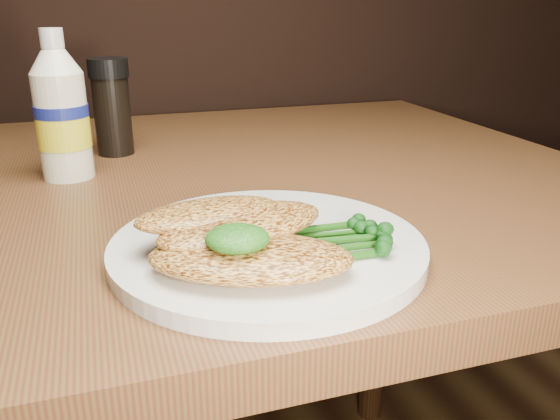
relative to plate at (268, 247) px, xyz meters
name	(u,v)px	position (x,y,z in m)	size (l,w,h in m)	color
plate	(268,247)	(0.00, 0.00, 0.00)	(0.26, 0.26, 0.01)	white
chicken_front	(251,258)	(-0.03, -0.06, 0.02)	(0.15, 0.08, 0.02)	gold
chicken_mid	(242,225)	(-0.02, -0.01, 0.03)	(0.15, 0.07, 0.02)	gold
chicken_back	(209,214)	(-0.05, 0.01, 0.03)	(0.12, 0.06, 0.02)	gold
pesto_front	(237,238)	(-0.04, -0.06, 0.04)	(0.05, 0.04, 0.02)	black
broccolini_bundle	(325,238)	(0.04, -0.03, 0.02)	(0.12, 0.09, 0.02)	#1A4B10
mayo_bottle	(61,106)	(-0.16, 0.29, 0.08)	(0.06, 0.06, 0.17)	white
pepper_grinder	(112,107)	(-0.10, 0.39, 0.06)	(0.05, 0.05, 0.13)	black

